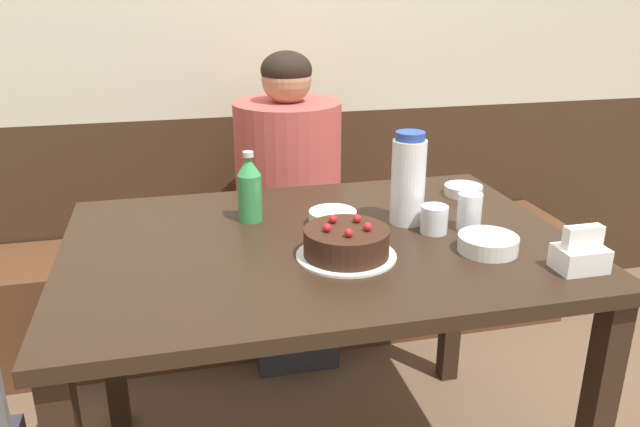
{
  "coord_description": "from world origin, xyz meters",
  "views": [
    {
      "loc": [
        -0.34,
        -1.41,
        1.37
      ],
      "look_at": [
        0.02,
        0.05,
        0.81
      ],
      "focal_mm": 35.0,
      "sensor_mm": 36.0,
      "label": 1
    }
  ],
  "objects_px": {
    "water_pitcher": "(408,179)",
    "soju_bottle": "(250,189)",
    "bowl_side_dish": "(463,190)",
    "person_pale_blue_shirt": "(289,215)",
    "napkin_holder": "(580,254)",
    "birthday_cake": "(346,243)",
    "bench_seat": "(271,288)",
    "bowl_rice_small": "(488,244)",
    "glass_water_tall": "(434,219)",
    "glass_tumbler_short": "(469,212)",
    "bowl_soup_white": "(333,218)"
  },
  "relations": [
    {
      "from": "bench_seat",
      "to": "glass_tumbler_short",
      "type": "height_order",
      "value": "glass_tumbler_short"
    },
    {
      "from": "bench_seat",
      "to": "glass_water_tall",
      "type": "height_order",
      "value": "glass_water_tall"
    },
    {
      "from": "glass_water_tall",
      "to": "glass_tumbler_short",
      "type": "bearing_deg",
      "value": -0.78
    },
    {
      "from": "birthday_cake",
      "to": "glass_tumbler_short",
      "type": "bearing_deg",
      "value": 14.76
    },
    {
      "from": "bench_seat",
      "to": "glass_water_tall",
      "type": "distance_m",
      "value": 1.08
    },
    {
      "from": "soju_bottle",
      "to": "birthday_cake",
      "type": "bearing_deg",
      "value": -57.34
    },
    {
      "from": "birthday_cake",
      "to": "glass_water_tall",
      "type": "height_order",
      "value": "birthday_cake"
    },
    {
      "from": "bowl_side_dish",
      "to": "bowl_soup_white",
      "type": "bearing_deg",
      "value": -161.53
    },
    {
      "from": "bowl_soup_white",
      "to": "bowl_rice_small",
      "type": "distance_m",
      "value": 0.41
    },
    {
      "from": "birthday_cake",
      "to": "bowl_rice_small",
      "type": "xyz_separation_m",
      "value": [
        0.34,
        -0.05,
        -0.01
      ]
    },
    {
      "from": "soju_bottle",
      "to": "bowl_soup_white",
      "type": "relative_size",
      "value": 1.52
    },
    {
      "from": "napkin_holder",
      "to": "person_pale_blue_shirt",
      "type": "distance_m",
      "value": 1.14
    },
    {
      "from": "bowl_side_dish",
      "to": "birthday_cake",
      "type": "bearing_deg",
      "value": -142.79
    },
    {
      "from": "person_pale_blue_shirt",
      "to": "bench_seat",
      "type": "bearing_deg",
      "value": -157.82
    },
    {
      "from": "bowl_rice_small",
      "to": "bowl_side_dish",
      "type": "height_order",
      "value": "bowl_rice_small"
    },
    {
      "from": "water_pitcher",
      "to": "soju_bottle",
      "type": "height_order",
      "value": "water_pitcher"
    },
    {
      "from": "bowl_side_dish",
      "to": "person_pale_blue_shirt",
      "type": "relative_size",
      "value": 0.1
    },
    {
      "from": "water_pitcher",
      "to": "bench_seat",
      "type": "bearing_deg",
      "value": 108.52
    },
    {
      "from": "bowl_soup_white",
      "to": "glass_tumbler_short",
      "type": "relative_size",
      "value": 1.3
    },
    {
      "from": "bowl_side_dish",
      "to": "napkin_holder",
      "type": "bearing_deg",
      "value": -87.98
    },
    {
      "from": "birthday_cake",
      "to": "bowl_side_dish",
      "type": "distance_m",
      "value": 0.59
    },
    {
      "from": "soju_bottle",
      "to": "bowl_side_dish",
      "type": "relative_size",
      "value": 1.67
    },
    {
      "from": "glass_tumbler_short",
      "to": "person_pale_blue_shirt",
      "type": "xyz_separation_m",
      "value": [
        -0.34,
        0.72,
        -0.24
      ]
    },
    {
      "from": "glass_water_tall",
      "to": "glass_tumbler_short",
      "type": "xyz_separation_m",
      "value": [
        0.1,
        -0.0,
        0.01
      ]
    },
    {
      "from": "bowl_soup_white",
      "to": "bowl_rice_small",
      "type": "height_order",
      "value": "same"
    },
    {
      "from": "water_pitcher",
      "to": "glass_water_tall",
      "type": "bearing_deg",
      "value": -63.06
    },
    {
      "from": "birthday_cake",
      "to": "napkin_holder",
      "type": "relative_size",
      "value": 2.16
    },
    {
      "from": "glass_tumbler_short",
      "to": "birthday_cake",
      "type": "bearing_deg",
      "value": -165.24
    },
    {
      "from": "water_pitcher",
      "to": "bowl_rice_small",
      "type": "xyz_separation_m",
      "value": [
        0.12,
        -0.23,
        -0.1
      ]
    },
    {
      "from": "soju_bottle",
      "to": "glass_tumbler_short",
      "type": "xyz_separation_m",
      "value": [
        0.55,
        -0.2,
        -0.04
      ]
    },
    {
      "from": "birthday_cake",
      "to": "bowl_soup_white",
      "type": "relative_size",
      "value": 1.87
    },
    {
      "from": "napkin_holder",
      "to": "bowl_rice_small",
      "type": "relative_size",
      "value": 0.76
    },
    {
      "from": "birthday_cake",
      "to": "soju_bottle",
      "type": "height_order",
      "value": "soju_bottle"
    },
    {
      "from": "bench_seat",
      "to": "soju_bottle",
      "type": "xyz_separation_m",
      "value": [
        -0.15,
        -0.66,
        0.64
      ]
    },
    {
      "from": "bench_seat",
      "to": "water_pitcher",
      "type": "xyz_separation_m",
      "value": [
        0.26,
        -0.77,
        0.67
      ]
    },
    {
      "from": "soju_bottle",
      "to": "glass_tumbler_short",
      "type": "height_order",
      "value": "soju_bottle"
    },
    {
      "from": "birthday_cake",
      "to": "glass_tumbler_short",
      "type": "height_order",
      "value": "glass_tumbler_short"
    },
    {
      "from": "bowl_soup_white",
      "to": "soju_bottle",
      "type": "bearing_deg",
      "value": 157.76
    },
    {
      "from": "bench_seat",
      "to": "bowl_side_dish",
      "type": "xyz_separation_m",
      "value": [
        0.51,
        -0.59,
        0.57
      ]
    },
    {
      "from": "water_pitcher",
      "to": "bowl_rice_small",
      "type": "relative_size",
      "value": 1.73
    },
    {
      "from": "napkin_holder",
      "to": "soju_bottle",
      "type": "bearing_deg",
      "value": 144.58
    },
    {
      "from": "bowl_rice_small",
      "to": "birthday_cake",
      "type": "bearing_deg",
      "value": 171.89
    },
    {
      "from": "bowl_side_dish",
      "to": "person_pale_blue_shirt",
      "type": "height_order",
      "value": "person_pale_blue_shirt"
    },
    {
      "from": "birthday_cake",
      "to": "glass_water_tall",
      "type": "distance_m",
      "value": 0.28
    },
    {
      "from": "birthday_cake",
      "to": "water_pitcher",
      "type": "relative_size",
      "value": 0.96
    },
    {
      "from": "water_pitcher",
      "to": "soju_bottle",
      "type": "relative_size",
      "value": 1.29
    },
    {
      "from": "bowl_soup_white",
      "to": "glass_water_tall",
      "type": "height_order",
      "value": "glass_water_tall"
    },
    {
      "from": "bench_seat",
      "to": "glass_water_tall",
      "type": "xyz_separation_m",
      "value": [
        0.3,
        -0.85,
        0.59
      ]
    },
    {
      "from": "soju_bottle",
      "to": "person_pale_blue_shirt",
      "type": "distance_m",
      "value": 0.63
    },
    {
      "from": "water_pitcher",
      "to": "soju_bottle",
      "type": "distance_m",
      "value": 0.42
    }
  ]
}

